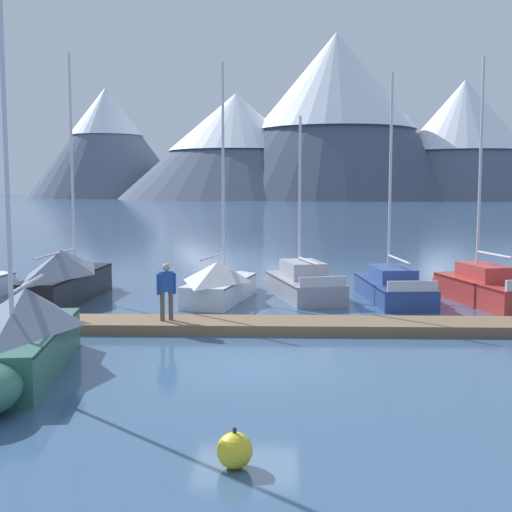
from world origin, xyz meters
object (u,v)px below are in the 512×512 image
sailboat_second_berth (68,276)px  sailboat_end_of_dock (478,286)px  sailboat_far_berth (301,282)px  person_on_dock (166,288)px  sailboat_mid_dock_port (19,337)px  sailboat_mid_dock_starboard (223,281)px  sailboat_outer_slip (390,285)px  mooring_buoy_inner_mooring (235,450)px

sailboat_second_berth → sailboat_end_of_dock: 15.09m
sailboat_far_berth → person_on_dock: bearing=-121.9°
sailboat_mid_dock_port → person_on_dock: bearing=63.2°
sailboat_mid_dock_port → sailboat_mid_dock_starboard: sailboat_mid_dock_starboard is taller
sailboat_outer_slip → mooring_buoy_inner_mooring: size_ratio=13.46×
person_on_dock → mooring_buoy_inner_mooring: bearing=-74.4°
sailboat_far_berth → sailboat_mid_dock_port: bearing=-119.8°
sailboat_outer_slip → person_on_dock: bearing=-140.6°
sailboat_far_berth → person_on_dock: 7.82m
sailboat_mid_dock_port → person_on_dock: sailboat_mid_dock_port is taller
sailboat_outer_slip → sailboat_end_of_dock: 3.21m
sailboat_second_berth → sailboat_mid_dock_port: sailboat_second_berth is taller
sailboat_far_berth → sailboat_outer_slip: sailboat_outer_slip is taller
sailboat_mid_dock_starboard → person_on_dock: bearing=-101.9°
sailboat_outer_slip → mooring_buoy_inner_mooring: (-4.78, -15.85, -0.22)m
sailboat_outer_slip → sailboat_end_of_dock: (3.08, -0.89, 0.10)m
sailboat_mid_dock_starboard → sailboat_mid_dock_port: bearing=-109.3°
sailboat_second_berth → sailboat_outer_slip: bearing=6.0°
sailboat_mid_dock_starboard → sailboat_end_of_dock: 9.40m
sailboat_end_of_dock → person_on_dock: 11.82m
sailboat_end_of_dock → person_on_dock: bearing=-153.6°
sailboat_far_berth → sailboat_end_of_dock: size_ratio=0.78×
sailboat_mid_dock_starboard → sailboat_second_berth: bearing=-173.9°
sailboat_end_of_dock → person_on_dock: (-10.56, -5.25, 0.67)m
sailboat_second_berth → sailboat_end_of_dock: (15.08, 0.36, -0.36)m
mooring_buoy_inner_mooring → sailboat_far_berth: bearing=85.1°
sailboat_mid_dock_starboard → sailboat_far_berth: (2.95, 1.11, -0.18)m
sailboat_end_of_dock → sailboat_second_berth: bearing=-178.6°
sailboat_second_berth → sailboat_end_of_dock: bearing=1.4°
sailboat_second_berth → sailboat_far_berth: (8.63, 1.71, -0.42)m
sailboat_second_berth → mooring_buoy_inner_mooring: (7.22, -14.60, -0.68)m
person_on_dock → sailboat_mid_dock_port: bearing=-116.8°
sailboat_end_of_dock → sailboat_mid_dock_starboard: bearing=178.5°
sailboat_second_berth → sailboat_mid_dock_starboard: sailboat_second_berth is taller
sailboat_far_berth → sailboat_end_of_dock: sailboat_end_of_dock is taller
person_on_dock → mooring_buoy_inner_mooring: 10.12m
sailboat_mid_dock_starboard → person_on_dock: (-1.16, -5.50, 0.55)m
sailboat_far_berth → sailboat_outer_slip: bearing=-7.8°
sailboat_mid_dock_port → person_on_dock: (2.47, 4.88, 0.38)m
sailboat_second_berth → mooring_buoy_inner_mooring: 16.30m
person_on_dock → mooring_buoy_inner_mooring: person_on_dock is taller
sailboat_far_berth → sailboat_end_of_dock: bearing=-11.8°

